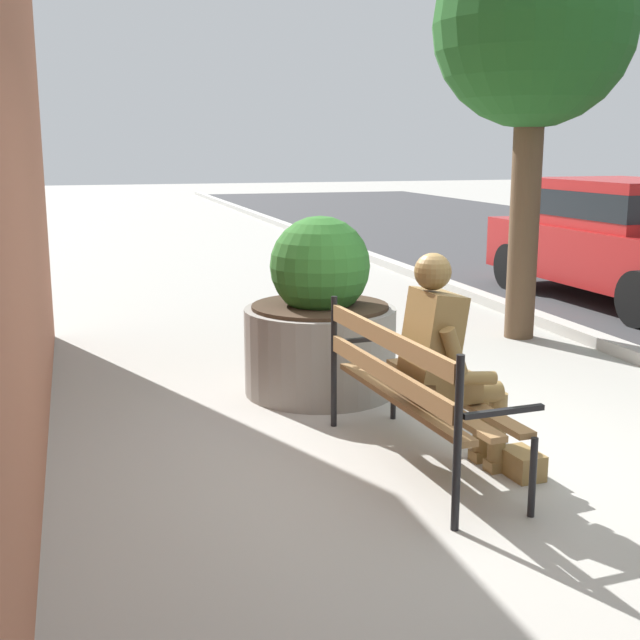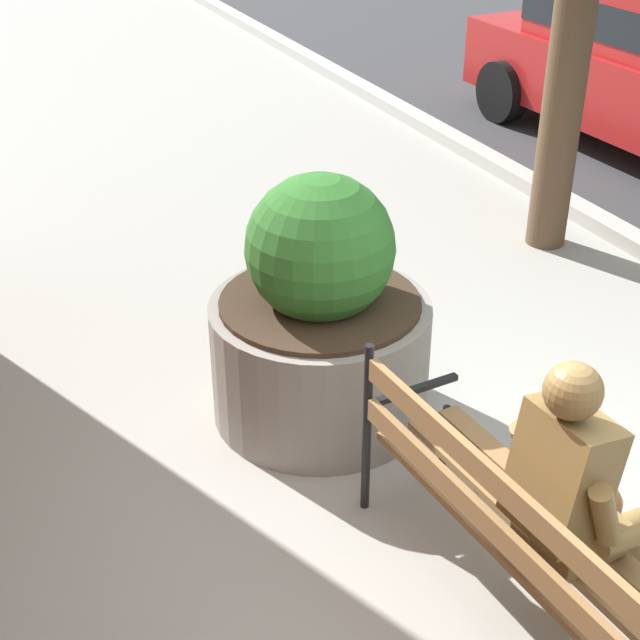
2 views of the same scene
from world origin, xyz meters
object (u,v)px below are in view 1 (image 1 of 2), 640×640
Objects in this scene: park_bench at (410,383)px; parked_car_red at (626,237)px; bronze_statue_seated at (454,368)px; concrete_planter at (320,323)px; street_tree_near_bench at (534,30)px.

park_bench is 6.59m from parked_car_red.
park_bench is at bearing -128.07° from bronze_statue_seated.
concrete_planter is 0.35× the size of parked_car_red.
park_bench is 4.68m from street_tree_near_bench.
park_bench is 1.72m from concrete_planter.
bronze_statue_seated is 0.33× the size of parked_car_red.
bronze_statue_seated is (0.17, 0.21, 0.12)m from park_bench.
concrete_planter reaches higher than park_bench.
parked_car_red is (-4.47, 4.83, 0.30)m from park_bench.
concrete_planter is 3.82m from street_tree_near_bench.
street_tree_near_bench reaches higher than park_bench.
parked_car_red is (-2.75, 4.90, 0.26)m from concrete_planter.
concrete_planter is at bearing -171.55° from bronze_statue_seated.
parked_car_red is (-4.64, 4.62, 0.17)m from bronze_statue_seated.
park_bench is at bearing 2.23° from concrete_planter.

